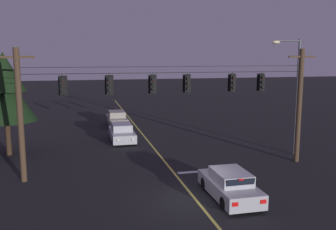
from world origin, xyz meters
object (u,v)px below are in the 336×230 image
Objects in this scene: traffic_light_leftmost at (63,86)px; street_lamp_corner at (293,86)px; car_oncoming_trailing at (117,119)px; traffic_light_far_right at (262,82)px; tree_verge_near at (5,90)px; traffic_light_centre at (153,84)px; traffic_light_left_inner at (109,85)px; car_waiting_near_lane at (230,185)px; traffic_light_right_inner at (187,84)px; car_oncoming_lead at (122,133)px; traffic_light_rightmost at (233,83)px.

street_lamp_corner is (14.94, 1.63, -0.43)m from traffic_light_leftmost.
traffic_light_far_right is at bearing -64.32° from car_oncoming_trailing.
traffic_light_leftmost is at bearing -56.30° from tree_verge_near.
traffic_light_centre is 0.15× the size of street_lamp_corner.
traffic_light_left_inner and traffic_light_centre have the same top height.
car_waiting_near_lane is (-4.01, -4.87, -4.53)m from traffic_light_far_right.
car_oncoming_lead is at bearing 108.98° from traffic_light_right_inner.
traffic_light_centre and traffic_light_far_right have the same top height.
traffic_light_centre is at bearing -33.91° from tree_verge_near.
traffic_light_leftmost is 11.73m from traffic_light_far_right.
street_lamp_corner is at bearing 9.28° from traffic_light_centre.
street_lamp_corner reaches higher than car_oncoming_lead.
traffic_light_leftmost is 2.49m from traffic_light_left_inner.
street_lamp_corner is (7.22, 6.50, 4.10)m from car_waiting_near_lane.
traffic_light_rightmost is (2.83, 0.00, 0.00)m from traffic_light_right_inner.
car_oncoming_trailing is at bearing 48.07° from tree_verge_near.
traffic_light_right_inner reaches higher than car_oncoming_lead.
car_waiting_near_lane is at bearing -138.00° from street_lamp_corner.
street_lamp_corner is (3.21, 1.63, -0.43)m from traffic_light_far_right.
traffic_light_left_inner is at bearing 180.00° from traffic_light_right_inner.
traffic_light_right_inner is 0.17× the size of tree_verge_near.
street_lamp_corner reaches higher than traffic_light_rightmost.
traffic_light_leftmost is 1.00× the size of traffic_light_far_right.
traffic_light_rightmost is at bearing 180.00° from traffic_light_far_right.
tree_verge_near is at bearing -131.93° from car_oncoming_trailing.
traffic_light_leftmost is 0.28× the size of car_oncoming_lead.
traffic_light_centre is at bearing -170.72° from street_lamp_corner.
street_lamp_corner is 1.12× the size of tree_verge_near.
street_lamp_corner is at bearing -13.07° from tree_verge_near.
traffic_light_left_inner is at bearing 0.00° from traffic_light_leftmost.
car_oncoming_trailing is at bearing 83.11° from traffic_light_left_inner.
traffic_light_far_right is 16.89m from tree_verge_near.
tree_verge_near is (-11.03, 6.04, -0.69)m from traffic_light_right_inner.
traffic_light_centre is (2.46, 0.00, 0.00)m from traffic_light_left_inner.
traffic_light_right_inner is 12.59m from tree_verge_near.
car_waiting_near_lane is at bearing -42.87° from tree_verge_near.
traffic_light_right_inner is at bearing 180.00° from traffic_light_far_right.
traffic_light_right_inner is at bearing -168.38° from street_lamp_corner.
traffic_light_leftmost is 7.29m from tree_verge_near.
car_waiting_near_lane is (0.72, -4.87, -4.53)m from traffic_light_right_inner.
traffic_light_leftmost and traffic_light_rightmost have the same top height.
tree_verge_near is at bearing 166.93° from street_lamp_corner.
traffic_light_left_inner is at bearing 180.00° from traffic_light_centre.
traffic_light_rightmost and traffic_light_far_right have the same top height.
traffic_light_leftmost reaches higher than car_waiting_near_lane.
traffic_light_rightmost is (9.83, 0.00, 0.00)m from traffic_light_leftmost.
car_waiting_near_lane is (5.23, -4.87, -4.53)m from traffic_light_left_inner.
car_oncoming_trailing is (4.35, 15.36, -4.53)m from traffic_light_leftmost.
traffic_light_far_right is at bearing 0.00° from traffic_light_right_inner.
traffic_light_leftmost and traffic_light_right_inner have the same top height.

